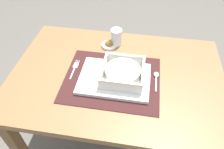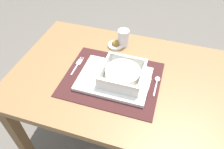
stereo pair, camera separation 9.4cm
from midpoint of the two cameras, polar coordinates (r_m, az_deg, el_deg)
ground_plane at (r=1.56m, az=2.84°, el=-18.58°), size 6.00×6.00×0.00m
dining_table at (r=1.06m, az=3.98°, el=-4.19°), size 0.98×0.67×0.70m
placemat at (r=0.96m, az=2.80°, el=-1.33°), size 0.42×0.35×0.00m
serving_plate at (r=0.95m, az=3.44°, el=-1.31°), size 0.31×0.23×0.02m
porridge_bowl at (r=0.93m, az=5.75°, el=0.01°), size 0.18×0.18×0.06m
fork at (r=1.03m, az=-6.50°, el=2.60°), size 0.02×0.13×0.00m
spoon at (r=0.98m, az=14.62°, el=-1.86°), size 0.02×0.12×0.01m
butter_knife at (r=0.93m, az=12.16°, el=-4.15°), size 0.01×0.13×0.01m
drinking_glass at (r=1.13m, az=5.43°, el=9.44°), size 0.06×0.06×0.09m
condiment_saucer at (r=1.14m, az=3.37°, el=7.85°), size 0.08×0.08×0.04m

